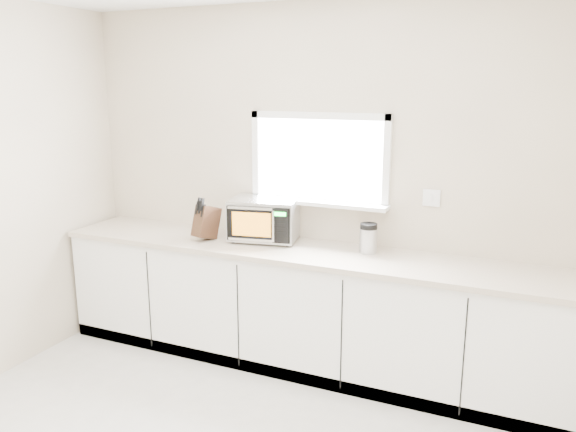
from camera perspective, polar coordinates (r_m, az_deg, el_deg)
The scene contains 7 objects.
back_wall at distance 4.30m, azimuth 3.20°, elevation 3.33°, with size 4.00×0.17×2.70m.
cabinets at distance 4.29m, azimuth 1.61°, elevation -9.53°, with size 3.92×0.60×0.88m, color white.
countertop at distance 4.13m, azimuth 1.60°, elevation -3.68°, with size 3.92×0.64×0.04m, color beige.
microwave at distance 4.34m, azimuth -2.36°, elevation -0.23°, with size 0.57×0.48×0.33m.
knife_block at distance 4.39m, azimuth -8.31°, elevation -0.54°, with size 0.18×0.26×0.34m.
cutting_board at distance 4.51m, azimuth -3.19°, elevation -0.02°, with size 0.30×0.30×0.02m, color #AF8744.
coffee_grinder at distance 4.06m, azimuth 8.16°, elevation -2.23°, with size 0.13×0.13×0.22m.
Camera 1 is at (1.49, -1.97, 2.10)m, focal length 35.00 mm.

